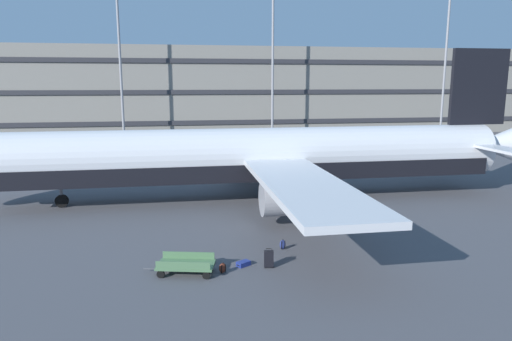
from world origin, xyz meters
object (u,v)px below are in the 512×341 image
at_px(suitcase_navy, 243,264).
at_px(backpack_small, 211,259).
at_px(backpack_silver, 283,245).
at_px(backpack_red, 222,268).
at_px(baggage_cart, 186,265).
at_px(suitcase_scuffed, 269,259).
at_px(airliner, 262,157).

height_order(suitcase_navy, backpack_small, backpack_small).
bearing_deg(backpack_silver, backpack_red, -143.11).
bearing_deg(backpack_silver, backpack_small, -161.83).
bearing_deg(backpack_small, baggage_cart, -137.69).
height_order(backpack_small, baggage_cart, baggage_cart).
height_order(backpack_red, backpack_silver, backpack_silver).
height_order(backpack_red, baggage_cart, baggage_cart).
bearing_deg(suitcase_scuffed, suitcase_navy, 161.61).
height_order(suitcase_scuffed, backpack_silver, suitcase_scuffed).
xyz_separation_m(suitcase_navy, backpack_silver, (2.36, 1.92, 0.14)).
distance_m(airliner, suitcase_scuffed, 13.63).
distance_m(airliner, suitcase_navy, 13.56).
bearing_deg(baggage_cart, backpack_small, 42.31).
distance_m(airliner, backpack_small, 13.38).
bearing_deg(baggage_cart, airliner, 65.88).
bearing_deg(backpack_small, suitcase_navy, -23.27).
distance_m(backpack_small, backpack_silver, 4.07).
bearing_deg(airliner, suitcase_scuffed, -98.79).
distance_m(suitcase_navy, suitcase_scuffed, 1.27).
bearing_deg(backpack_small, backpack_red, -71.51).
bearing_deg(backpack_red, backpack_small, 108.49).
bearing_deg(suitcase_navy, backpack_silver, 39.10).
relative_size(suitcase_navy, backpack_silver, 1.32).
relative_size(backpack_small, baggage_cart, 0.14).
distance_m(airliner, backpack_red, 14.43).
bearing_deg(suitcase_scuffed, backpack_small, 158.82).
bearing_deg(backpack_small, suitcase_scuffed, -21.18).
height_order(airliner, backpack_red, airliner).
relative_size(airliner, backpack_silver, 76.35).
relative_size(backpack_red, backpack_silver, 0.92).
distance_m(suitcase_navy, backpack_silver, 3.04).
relative_size(backpack_red, baggage_cart, 0.15).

